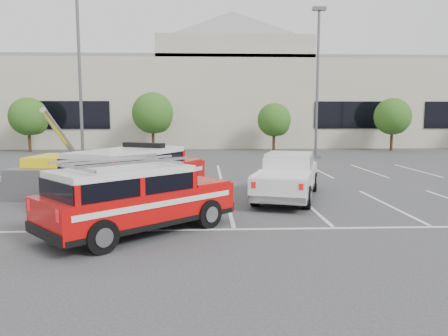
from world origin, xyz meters
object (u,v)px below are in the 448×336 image
object	(u,v)px
utility_rig	(52,176)
light_pole_mid	(317,83)
light_pole_left	(80,77)
ladder_suv	(136,203)
convention_building	(213,98)
fire_chief_suv	(136,179)
tree_right	(393,118)
tree_mid_right	(275,121)
tree_mid_left	(154,115)
tree_left	(30,118)
white_pickup	(287,180)

from	to	relation	value
utility_rig	light_pole_mid	bearing A→B (deg)	50.72
light_pole_left	ladder_suv	xyz separation A→B (m)	(5.46, -15.08, -4.41)
light_pole_left	light_pole_mid	distance (m)	15.52
convention_building	light_pole_mid	bearing A→B (deg)	-66.74
light_pole_left	utility_rig	xyz separation A→B (m)	(1.32, -9.16, -4.53)
fire_chief_suv	tree_right	bearing A→B (deg)	76.75
tree_right	tree_mid_right	bearing A→B (deg)	-180.00
tree_mid_left	fire_chief_suv	world-z (taller)	tree_mid_left
tree_left	tree_mid_left	size ratio (longest dim) A/B	0.91
convention_building	ladder_suv	bearing A→B (deg)	-94.46
light_pole_mid	ladder_suv	xyz separation A→B (m)	(-9.54, -19.08, -4.41)
tree_left	ladder_suv	distance (m)	28.07
convention_building	tree_mid_right	bearing A→B (deg)	-63.43
light_pole_mid	tree_mid_left	bearing A→B (deg)	153.08
tree_left	ladder_suv	bearing A→B (deg)	-63.80
convention_building	light_pole_left	distance (m)	21.49
convention_building	light_pole_mid	size ratio (longest dim) A/B	5.86
tree_mid_right	ladder_suv	bearing A→B (deg)	-106.90
white_pickup	utility_rig	bearing A→B (deg)	-171.02
tree_right	white_pickup	size ratio (longest dim) A/B	0.79
tree_mid_left	white_pickup	world-z (taller)	tree_mid_left
fire_chief_suv	light_pole_mid	bearing A→B (deg)	83.74
tree_left	tree_mid_right	size ratio (longest dim) A/B	1.11
light_pole_mid	fire_chief_suv	xyz separation A→B (m)	(-10.12, -15.32, -4.34)
tree_right	utility_rig	size ratio (longest dim) A/B	1.10
white_pickup	light_pole_mid	bearing A→B (deg)	89.41
tree_left	tree_right	world-z (taller)	same
light_pole_left	ladder_suv	size ratio (longest dim) A/B	2.05
light_pole_mid	ladder_suv	bearing A→B (deg)	-116.58
tree_mid_left	utility_rig	distance (m)	19.44
white_pickup	tree_left	bearing A→B (deg)	147.41
utility_rig	convention_building	bearing A→B (deg)	83.53
convention_building	utility_rig	bearing A→B (deg)	-103.30
utility_rig	light_pole_left	bearing A→B (deg)	105.03
light_pole_left	ladder_suv	bearing A→B (deg)	-70.11
light_pole_left	white_pickup	distance (m)	15.36
tree_mid_left	white_pickup	size ratio (longest dim) A/B	0.87
ladder_suv	light_pole_left	bearing A→B (deg)	158.21
white_pickup	convention_building	bearing A→B (deg)	111.45
convention_building	tree_mid_left	size ratio (longest dim) A/B	12.38
tree_mid_right	white_pickup	bearing A→B (deg)	-97.89
tree_right	light_pole_mid	xyz separation A→B (m)	(-8.09, -6.05, 2.41)
convention_building	tree_mid_right	size ratio (longest dim) A/B	15.04
light_pole_mid	fire_chief_suv	bearing A→B (deg)	-123.45
tree_mid_left	utility_rig	xyz separation A→B (m)	(-1.77, -19.21, -2.38)
tree_mid_right	utility_rig	distance (m)	22.60
tree_left	white_pickup	bearing A→B (deg)	-50.16
white_pickup	ladder_suv	distance (m)	6.62
light_pole_mid	tree_left	bearing A→B (deg)	164.57
tree_mid_left	ladder_suv	xyz separation A→B (m)	(2.36, -25.12, -2.26)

